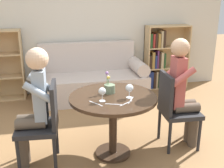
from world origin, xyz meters
The scene contains 16 objects.
ground_plane centered at (0.00, 0.00, 0.00)m, with size 16.00×16.00×0.00m, color olive.
back_wall centered at (0.00, 2.26, 1.35)m, with size 5.20×0.05×2.70m.
round_table centered at (0.00, 0.00, 0.57)m, with size 0.94×0.94×0.71m.
couch centered at (0.00, 1.84, 0.31)m, with size 1.89×0.80×0.92m.
bookshelf_right centered at (1.39, 2.10, 0.57)m, with size 0.81×0.28×1.18m.
chair_left centered at (-0.74, -0.02, 0.49)m, with size 0.45×0.45×0.90m.
chair_right centered at (0.74, 0.04, 0.49)m, with size 0.44×0.44×0.90m.
person_left centered at (-0.82, -0.01, 0.69)m, with size 0.44×0.36×1.27m.
person_right centered at (0.82, 0.03, 0.69)m, with size 0.43×0.35×1.29m.
wine_glass_left centered at (-0.14, -0.12, 0.81)m, with size 0.08×0.08×0.15m.
wine_glass_right centered at (0.16, -0.08, 0.81)m, with size 0.08×0.08×0.15m.
flower_vase centered at (-0.02, 0.11, 0.77)m, with size 0.12×0.12×0.24m.
knife_left_setting centered at (-0.21, -0.17, 0.71)m, with size 0.12×0.16×0.00m.
fork_left_setting centered at (0.15, -0.16, 0.71)m, with size 0.11×0.17×0.00m.
knife_right_setting centered at (0.08, -0.23, 0.71)m, with size 0.16×0.12×0.00m.
fork_right_setting centered at (-0.03, -0.23, 0.71)m, with size 0.18×0.08×0.00m.
Camera 1 is at (-0.61, -2.73, 1.78)m, focal length 45.00 mm.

